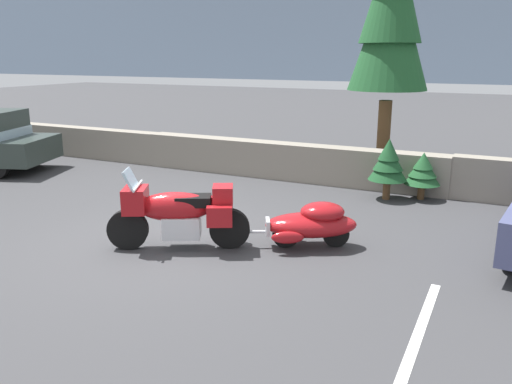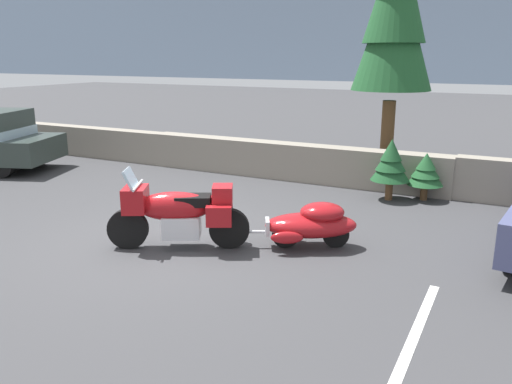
# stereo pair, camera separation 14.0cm
# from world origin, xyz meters

# --- Properties ---
(ground_plane) EXTENTS (80.00, 80.00, 0.00)m
(ground_plane) POSITION_xyz_m (0.00, 0.00, 0.00)
(ground_plane) COLOR #38383A
(stone_guard_wall) EXTENTS (24.00, 0.54, 0.95)m
(stone_guard_wall) POSITION_xyz_m (-0.02, 5.24, 0.46)
(stone_guard_wall) COLOR gray
(stone_guard_wall) RESTS_ON ground
(distant_ridgeline) EXTENTS (240.00, 80.00, 16.00)m
(distant_ridgeline) POSITION_xyz_m (0.00, 95.21, 8.00)
(distant_ridgeline) COLOR #7F93AD
(distant_ridgeline) RESTS_ON ground
(touring_motorcycle) EXTENTS (2.11, 1.38, 1.33)m
(touring_motorcycle) POSITION_xyz_m (0.39, -0.08, 0.62)
(touring_motorcycle) COLOR black
(touring_motorcycle) RESTS_ON ground
(car_shaped_trailer) EXTENTS (2.11, 1.35, 0.76)m
(car_shaped_trailer) POSITION_xyz_m (2.31, 0.94, 0.41)
(car_shaped_trailer) COLOR black
(car_shaped_trailer) RESTS_ON ground
(pine_tree_tall) EXTENTS (1.96, 1.96, 6.81)m
(pine_tree_tall) POSITION_xyz_m (2.15, 6.61, 4.26)
(pine_tree_tall) COLOR brown
(pine_tree_tall) RESTS_ON ground
(pine_sapling_near) EXTENTS (0.77, 0.77, 1.04)m
(pine_sapling_near) POSITION_xyz_m (3.45, 4.78, 0.65)
(pine_sapling_near) COLOR brown
(pine_sapling_near) RESTS_ON ground
(pine_sapling_farther) EXTENTS (0.84, 0.84, 1.34)m
(pine_sapling_farther) POSITION_xyz_m (2.76, 4.44, 0.84)
(pine_sapling_farther) COLOR brown
(pine_sapling_farther) RESTS_ON ground
(parking_stripe_marker) EXTENTS (0.12, 3.60, 0.01)m
(parking_stripe_marker) POSITION_xyz_m (4.37, -1.50, 0.00)
(parking_stripe_marker) COLOR silver
(parking_stripe_marker) RESTS_ON ground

